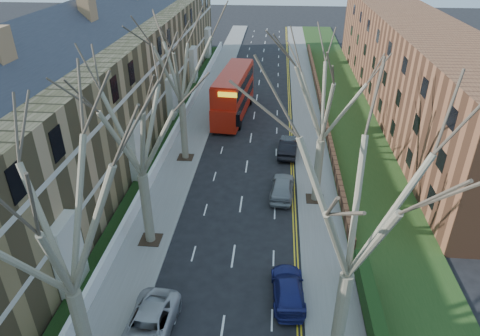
# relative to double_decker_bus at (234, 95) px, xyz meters

# --- Properties ---
(pavement_left) EXTENTS (3.00, 102.00, 0.12)m
(pavement_left) POSITION_rel_double_decker_bus_xyz_m (-3.68, 0.11, -2.37)
(pavement_left) COLOR slate
(pavement_left) RESTS_ON ground
(pavement_right) EXTENTS (3.00, 102.00, 0.12)m
(pavement_right) POSITION_rel_double_decker_bus_xyz_m (8.32, 0.11, -2.37)
(pavement_right) COLOR slate
(pavement_right) RESTS_ON ground
(terrace_left) EXTENTS (9.70, 78.00, 13.60)m
(terrace_left) POSITION_rel_double_decker_bus_xyz_m (-11.32, -7.89, 3.10)
(terrace_left) COLOR olive
(terrace_left) RESTS_ON ground
(flats_right) EXTENTS (13.97, 54.00, 10.00)m
(flats_right) POSITION_rel_double_decker_bus_xyz_m (19.78, 4.11, 2.55)
(flats_right) COLOR brown
(flats_right) RESTS_ON ground
(front_wall_left) EXTENTS (0.30, 78.00, 1.00)m
(front_wall_left) POSITION_rel_double_decker_bus_xyz_m (-5.33, -7.89, -1.81)
(front_wall_left) COLOR white
(front_wall_left) RESTS_ON ground
(grass_verge_right) EXTENTS (6.00, 102.00, 0.06)m
(grass_verge_right) POSITION_rel_double_decker_bus_xyz_m (12.82, 0.11, -2.28)
(grass_verge_right) COLOR #1E3C16
(grass_verge_right) RESTS_ON ground
(tree_left_mid) EXTENTS (10.50, 10.50, 14.71)m
(tree_left_mid) POSITION_rel_double_decker_bus_xyz_m (-3.38, -32.89, 7.12)
(tree_left_mid) COLOR #716651
(tree_left_mid) RESTS_ON ground
(tree_left_far) EXTENTS (10.15, 10.15, 14.22)m
(tree_left_far) POSITION_rel_double_decker_bus_xyz_m (-3.38, -22.89, 6.81)
(tree_left_far) COLOR #716651
(tree_left_far) RESTS_ON ground
(tree_left_dist) EXTENTS (10.50, 10.50, 14.71)m
(tree_left_dist) POSITION_rel_double_decker_bus_xyz_m (-3.38, -10.89, 7.12)
(tree_left_dist) COLOR #716651
(tree_left_dist) RESTS_ON ground
(tree_right_mid) EXTENTS (10.50, 10.50, 14.71)m
(tree_right_mid) POSITION_rel_double_decker_bus_xyz_m (8.02, -30.89, 7.12)
(tree_right_mid) COLOR #716651
(tree_right_mid) RESTS_ON ground
(tree_right_far) EXTENTS (10.15, 10.15, 14.22)m
(tree_right_far) POSITION_rel_double_decker_bus_xyz_m (8.02, -16.89, 6.81)
(tree_right_far) COLOR #716651
(tree_right_far) RESTS_ON ground
(double_decker_bus) EXTENTS (3.76, 12.05, 4.93)m
(double_decker_bus) POSITION_rel_double_decker_bus_xyz_m (0.00, 0.00, 0.00)
(double_decker_bus) COLOR #AC1A0C
(double_decker_bus) RESTS_ON ground
(car_left_far) EXTENTS (2.63, 5.23, 1.42)m
(car_left_far) POSITION_rel_double_decker_bus_xyz_m (-1.38, -30.52, -1.72)
(car_left_far) COLOR #ABACB1
(car_left_far) RESTS_ON ground
(car_right_near) EXTENTS (2.07, 4.53, 1.29)m
(car_right_near) POSITION_rel_double_decker_bus_xyz_m (5.78, -27.15, -1.79)
(car_right_near) COLOR navy
(car_right_near) RESTS_ON ground
(car_right_mid) EXTENTS (2.14, 4.61, 1.53)m
(car_right_mid) POSITION_rel_double_decker_bus_xyz_m (5.45, -16.37, -1.67)
(car_right_mid) COLOR gray
(car_right_mid) RESTS_ON ground
(car_right_far) EXTENTS (2.04, 4.79, 1.54)m
(car_right_far) POSITION_rel_double_decker_bus_xyz_m (6.02, -9.06, -1.67)
(car_right_far) COLOR black
(car_right_far) RESTS_ON ground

